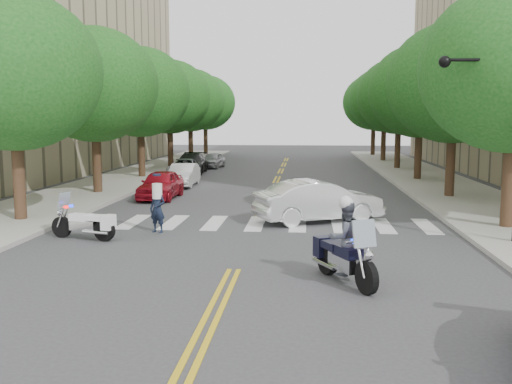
# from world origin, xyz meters

# --- Properties ---
(ground) EXTENTS (140.00, 140.00, 0.00)m
(ground) POSITION_xyz_m (0.00, 0.00, 0.00)
(ground) COLOR #38383A
(ground) RESTS_ON ground
(sidewalk_left) EXTENTS (5.00, 60.00, 0.15)m
(sidewalk_left) POSITION_xyz_m (-9.50, 22.00, 0.07)
(sidewalk_left) COLOR #9E9991
(sidewalk_left) RESTS_ON ground
(sidewalk_right) EXTENTS (5.00, 60.00, 0.15)m
(sidewalk_right) POSITION_xyz_m (9.50, 22.00, 0.07)
(sidewalk_right) COLOR #9E9991
(sidewalk_right) RESTS_ON ground
(tree_l_0) EXTENTS (6.40, 6.40, 8.45)m
(tree_l_0) POSITION_xyz_m (-8.80, 6.00, 5.55)
(tree_l_0) COLOR #382316
(tree_l_0) RESTS_ON ground
(tree_l_1) EXTENTS (6.40, 6.40, 8.45)m
(tree_l_1) POSITION_xyz_m (-8.80, 14.00, 5.55)
(tree_l_1) COLOR #382316
(tree_l_1) RESTS_ON ground
(tree_l_2) EXTENTS (6.40, 6.40, 8.45)m
(tree_l_2) POSITION_xyz_m (-8.80, 22.00, 5.55)
(tree_l_2) COLOR #382316
(tree_l_2) RESTS_ON ground
(tree_l_3) EXTENTS (6.40, 6.40, 8.45)m
(tree_l_3) POSITION_xyz_m (-8.80, 30.00, 5.55)
(tree_l_3) COLOR #382316
(tree_l_3) RESTS_ON ground
(tree_l_4) EXTENTS (6.40, 6.40, 8.45)m
(tree_l_4) POSITION_xyz_m (-8.80, 38.00, 5.55)
(tree_l_4) COLOR #382316
(tree_l_4) RESTS_ON ground
(tree_l_5) EXTENTS (6.40, 6.40, 8.45)m
(tree_l_5) POSITION_xyz_m (-8.80, 46.00, 5.55)
(tree_l_5) COLOR #382316
(tree_l_5) RESTS_ON ground
(tree_r_1) EXTENTS (6.40, 6.40, 8.45)m
(tree_r_1) POSITION_xyz_m (8.80, 14.00, 5.55)
(tree_r_1) COLOR #382316
(tree_r_1) RESTS_ON ground
(tree_r_2) EXTENTS (6.40, 6.40, 8.45)m
(tree_r_2) POSITION_xyz_m (8.80, 22.00, 5.55)
(tree_r_2) COLOR #382316
(tree_r_2) RESTS_ON ground
(tree_r_3) EXTENTS (6.40, 6.40, 8.45)m
(tree_r_3) POSITION_xyz_m (8.80, 30.00, 5.55)
(tree_r_3) COLOR #382316
(tree_r_3) RESTS_ON ground
(tree_r_4) EXTENTS (6.40, 6.40, 8.45)m
(tree_r_4) POSITION_xyz_m (8.80, 38.00, 5.55)
(tree_r_4) COLOR #382316
(tree_r_4) RESTS_ON ground
(tree_r_5) EXTENTS (6.40, 6.40, 8.45)m
(tree_r_5) POSITION_xyz_m (8.80, 46.00, 5.55)
(tree_r_5) COLOR #382316
(tree_r_5) RESTS_ON ground
(traffic_signal_pole) EXTENTS (2.82, 0.42, 6.00)m
(traffic_signal_pole) POSITION_xyz_m (7.72, 3.50, 3.72)
(traffic_signal_pole) COLOR black
(traffic_signal_pole) RESTS_ON ground
(motorcycle_police) EXTENTS (1.41, 2.40, 2.09)m
(motorcycle_police) POSITION_xyz_m (2.73, -0.89, 0.93)
(motorcycle_police) COLOR black
(motorcycle_police) RESTS_ON ground
(motorcycle_parked) EXTENTS (2.30, 0.95, 1.51)m
(motorcycle_parked) POSITION_xyz_m (-5.13, 3.25, 0.53)
(motorcycle_parked) COLOR black
(motorcycle_parked) RESTS_ON ground
(officer_standing) EXTENTS (0.69, 0.57, 1.62)m
(officer_standing) POSITION_xyz_m (-3.20, 4.62, 0.81)
(officer_standing) COLOR #151D30
(officer_standing) RESTS_ON ground
(convertible) EXTENTS (5.08, 3.54, 1.59)m
(convertible) POSITION_xyz_m (2.33, 7.13, 0.79)
(convertible) COLOR white
(convertible) RESTS_ON ground
(parked_car_a) EXTENTS (1.69, 4.09, 1.39)m
(parked_car_a) POSITION_xyz_m (-5.20, 12.83, 0.69)
(parked_car_a) COLOR #A81121
(parked_car_a) RESTS_ON ground
(parked_car_b) EXTENTS (1.45, 3.96, 1.29)m
(parked_car_b) POSITION_xyz_m (-5.20, 18.00, 0.65)
(parked_car_b) COLOR silver
(parked_car_b) RESTS_ON ground
(parked_car_c) EXTENTS (2.24, 4.38, 1.19)m
(parked_car_c) POSITION_xyz_m (-6.30, 23.50, 0.59)
(parked_car_c) COLOR #A7A9AF
(parked_car_c) RESTS_ON ground
(parked_car_d) EXTENTS (2.27, 5.05, 1.44)m
(parked_car_d) POSITION_xyz_m (-6.30, 25.76, 0.72)
(parked_car_d) COLOR black
(parked_car_d) RESTS_ON ground
(parked_car_e) EXTENTS (1.77, 3.68, 1.21)m
(parked_car_e) POSITION_xyz_m (-5.51, 30.47, 0.61)
(parked_car_e) COLOR #ACADB2
(parked_car_e) RESTS_ON ground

